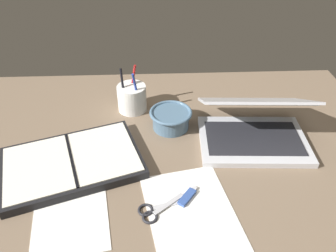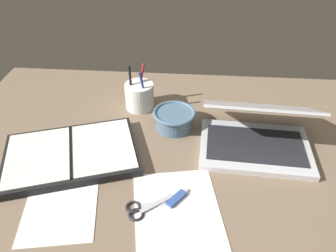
% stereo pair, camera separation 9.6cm
% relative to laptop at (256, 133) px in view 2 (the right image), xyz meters
% --- Properties ---
extents(desk_top, '(1.40, 1.00, 0.02)m').
position_rel_laptop_xyz_m(desk_top, '(-0.26, -0.06, -0.06)').
color(desk_top, '#75604C').
rests_on(desk_top, ground).
extents(laptop, '(0.34, 0.29, 0.17)m').
position_rel_laptop_xyz_m(laptop, '(0.00, 0.00, 0.00)').
color(laptop, silver).
rests_on(laptop, desk_top).
extents(bowl, '(0.14, 0.14, 0.06)m').
position_rel_laptop_xyz_m(bowl, '(-0.25, 0.07, -0.01)').
color(bowl, slate).
rests_on(bowl, desk_top).
extents(pen_cup, '(0.10, 0.10, 0.16)m').
position_rel_laptop_xyz_m(pen_cup, '(-0.38, 0.18, -0.00)').
color(pen_cup, white).
rests_on(pen_cup, desk_top).
extents(planner, '(0.43, 0.36, 0.03)m').
position_rel_laptop_xyz_m(planner, '(-0.53, -0.10, -0.03)').
color(planner, black).
rests_on(planner, desk_top).
extents(scissors, '(0.12, 0.09, 0.01)m').
position_rel_laptop_xyz_m(scissors, '(-0.31, -0.27, -0.04)').
color(scissors, '#B7B7BC').
rests_on(scissors, desk_top).
extents(paper_sheet_front, '(0.26, 0.31, 0.00)m').
position_rel_laptop_xyz_m(paper_sheet_front, '(-0.22, -0.27, -0.05)').
color(paper_sheet_front, white).
rests_on(paper_sheet_front, desk_top).
extents(paper_sheet_beside_planner, '(0.22, 0.27, 0.00)m').
position_rel_laptop_xyz_m(paper_sheet_beside_planner, '(-0.51, -0.27, -0.05)').
color(paper_sheet_beside_planner, white).
rests_on(paper_sheet_beside_planner, desk_top).
extents(usb_drive, '(0.06, 0.07, 0.01)m').
position_rel_laptop_xyz_m(usb_drive, '(-0.22, -0.23, -0.04)').
color(usb_drive, '#33519E').
rests_on(usb_drive, desk_top).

